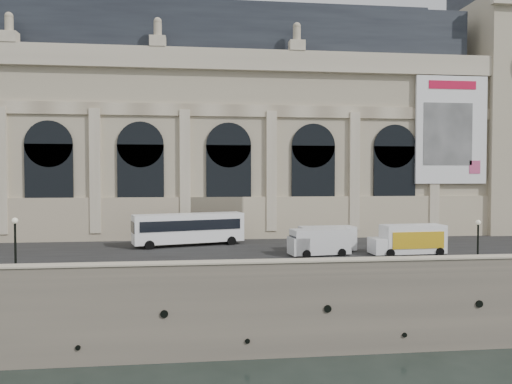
{
  "coord_description": "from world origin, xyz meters",
  "views": [
    {
      "loc": [
        -7.58,
        -35.92,
        13.58
      ],
      "look_at": [
        -0.79,
        22.0,
        11.55
      ],
      "focal_mm": 35.0,
      "sensor_mm": 36.0,
      "label": 1
    }
  ],
  "objects_px": {
    "bus_left": "(189,228)",
    "box_truck": "(409,240)",
    "van_b": "(317,242)",
    "van_c": "(324,239)",
    "lamp_right": "(478,244)",
    "lamp_left": "(15,247)"
  },
  "relations": [
    {
      "from": "bus_left",
      "to": "lamp_left",
      "type": "bearing_deg",
      "value": -131.0
    },
    {
      "from": "van_b",
      "to": "lamp_right",
      "type": "height_order",
      "value": "lamp_right"
    },
    {
      "from": "lamp_left",
      "to": "box_truck",
      "type": "bearing_deg",
      "value": 10.53
    },
    {
      "from": "box_truck",
      "to": "lamp_left",
      "type": "distance_m",
      "value": 33.87
    },
    {
      "from": "bus_left",
      "to": "lamp_left",
      "type": "relative_size",
      "value": 2.71
    },
    {
      "from": "lamp_left",
      "to": "lamp_right",
      "type": "xyz_separation_m",
      "value": [
        36.02,
        -0.9,
        -0.23
      ]
    },
    {
      "from": "van_b",
      "to": "lamp_right",
      "type": "xyz_separation_m",
      "value": [
        11.53,
        -7.5,
        0.67
      ]
    },
    {
      "from": "van_b",
      "to": "box_truck",
      "type": "height_order",
      "value": "box_truck"
    },
    {
      "from": "bus_left",
      "to": "lamp_right",
      "type": "height_order",
      "value": "lamp_right"
    },
    {
      "from": "van_b",
      "to": "van_c",
      "type": "bearing_deg",
      "value": 60.77
    },
    {
      "from": "bus_left",
      "to": "van_c",
      "type": "height_order",
      "value": "bus_left"
    },
    {
      "from": "lamp_right",
      "to": "box_truck",
      "type": "bearing_deg",
      "value": 111.12
    },
    {
      "from": "bus_left",
      "to": "lamp_left",
      "type": "height_order",
      "value": "lamp_left"
    },
    {
      "from": "bus_left",
      "to": "box_truck",
      "type": "xyz_separation_m",
      "value": [
        20.76,
        -8.22,
        -0.5
      ]
    },
    {
      "from": "van_b",
      "to": "lamp_left",
      "type": "relative_size",
      "value": 1.33
    },
    {
      "from": "van_c",
      "to": "lamp_right",
      "type": "distance_m",
      "value": 14.19
    },
    {
      "from": "van_b",
      "to": "lamp_right",
      "type": "relative_size",
      "value": 1.49
    },
    {
      "from": "lamp_left",
      "to": "lamp_right",
      "type": "relative_size",
      "value": 1.12
    },
    {
      "from": "van_c",
      "to": "lamp_left",
      "type": "relative_size",
      "value": 1.31
    },
    {
      "from": "lamp_left",
      "to": "lamp_right",
      "type": "height_order",
      "value": "lamp_left"
    },
    {
      "from": "lamp_right",
      "to": "lamp_left",
      "type": "bearing_deg",
      "value": 178.57
    },
    {
      "from": "bus_left",
      "to": "van_b",
      "type": "xyz_separation_m",
      "value": [
        11.97,
        -7.8,
        -0.65
      ]
    }
  ]
}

